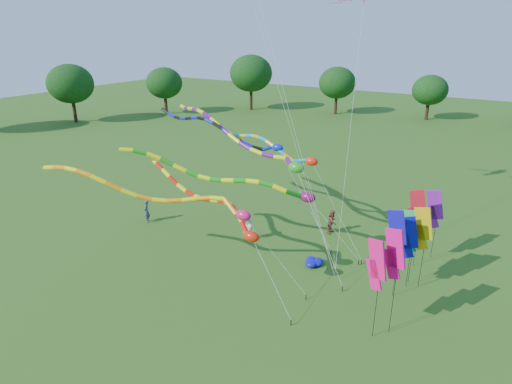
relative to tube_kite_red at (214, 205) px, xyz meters
The scene contains 20 objects.
ground 5.80m from the tube_kite_red, 21.31° to the right, with size 160.00×160.00×0.00m, color #265616.
tree_ring 6.01m from the tube_kite_red, 26.98° to the right, with size 118.63×115.60×9.11m.
tube_kite_red is the anchor object (origin of this frame).
tube_kite_orange 2.78m from the tube_kite_red, 121.54° to the right, with size 13.54×4.67×6.99m.
tube_kite_purple 5.61m from the tube_kite_red, 106.03° to the left, with size 15.82×6.06×8.62m.
tube_kite_blue 6.58m from the tube_kite_red, 118.07° to the left, with size 14.01×1.40×8.25m.
tube_kite_cyan 6.33m from the tube_kite_red, 92.84° to the left, with size 13.18×2.21×8.03m.
tube_kite_green 2.65m from the tube_kite_red, 93.69° to the left, with size 13.87×4.88×6.92m.
banner_pole_orange 11.16m from the tube_kite_red, 23.76° to the left, with size 1.16×0.12×4.67m.
banner_pole_blue_a 9.69m from the tube_kite_red, 17.06° to the left, with size 1.16×0.17×4.90m.
banner_pole_green 10.71m from the tube_kite_red, 25.34° to the left, with size 1.16×0.23×4.34m.
banner_pole_blue_b 10.50m from the tube_kite_red, 22.65° to the left, with size 1.14×0.41×4.20m.
banner_pole_magenta_b 9.91m from the tube_kite_red, ahead, with size 1.13×0.41×5.27m.
banner_pole_violet 13.01m from the tube_kite_red, 38.68° to the left, with size 1.16×0.19×4.42m.
banner_pole_red 11.49m from the tube_kite_red, 34.49° to the left, with size 1.14×0.37×4.84m.
banner_pole_magenta_a 9.39m from the tube_kite_red, ahead, with size 1.09×0.54×4.88m.
blue_nylon_heap 7.21m from the tube_kite_red, 37.84° to the left, with size 0.95×1.29×0.41m.
person_a 5.35m from the tube_kite_red, 95.70° to the left, with size 0.78×0.51×1.60m, color silver.
person_b 9.20m from the tube_kite_red, 162.26° to the left, with size 0.62×0.41×1.70m, color #444D60.
person_c 9.52m from the tube_kite_red, 64.37° to the left, with size 0.80×0.63×1.66m, color brown.
Camera 1 is at (9.60, -15.73, 13.24)m, focal length 30.00 mm.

